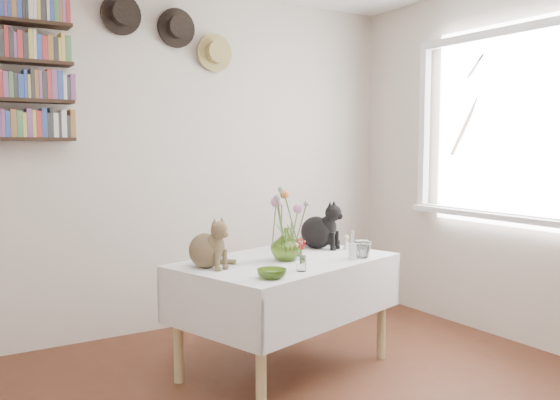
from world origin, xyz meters
TOP-DOWN VIEW (x-y plane):
  - room at (0.00, 0.00)m, footprint 4.08×4.58m
  - window at (1.97, 0.80)m, footprint 0.12×1.52m
  - dining_table at (0.36, 1.08)m, footprint 1.45×1.14m
  - tabby_cat at (-0.14, 1.12)m, footprint 0.27×0.30m
  - black_cat at (0.75, 1.31)m, footprint 0.32×0.35m
  - flower_vase at (0.35, 1.05)m, footprint 0.23×0.23m
  - green_bowl at (0.03, 0.69)m, footprint 0.18×0.18m
  - drinking_glass at (0.78, 0.88)m, footprint 0.14×0.14m
  - candlestick at (0.70, 0.87)m, footprint 0.05×0.05m
  - berry_jar at (0.25, 0.75)m, footprint 0.05×0.05m
  - porcelain_figurine at (0.88, 1.15)m, footprint 0.05×0.05m
  - flower_bouquet at (0.35, 1.06)m, footprint 0.17×0.13m
  - wall_hats at (0.12, 2.19)m, footprint 0.98×0.09m

SIDE VIEW (x-z plane):
  - dining_table at x=0.36m, z-range 0.17..0.85m
  - green_bowl at x=0.03m, z-range 0.68..0.73m
  - porcelain_figurine at x=0.88m, z-range 0.67..0.77m
  - drinking_glass at x=0.78m, z-range 0.68..0.78m
  - candlestick at x=0.70m, z-range 0.65..0.82m
  - berry_jar at x=0.25m, z-range 0.67..0.88m
  - flower_vase at x=0.35m, z-range 0.68..0.87m
  - tabby_cat at x=-0.14m, z-range 0.68..0.97m
  - black_cat at x=0.75m, z-range 0.68..1.00m
  - flower_bouquet at x=0.35m, z-range 0.82..1.22m
  - room at x=0.00m, z-range -0.04..2.54m
  - window at x=1.97m, z-range 0.74..2.06m
  - wall_hats at x=0.12m, z-range 1.93..2.41m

